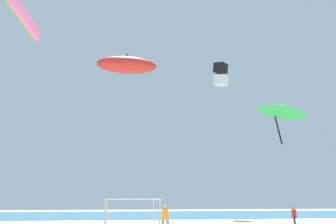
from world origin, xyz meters
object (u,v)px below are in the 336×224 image
object	(u,v)px
kite_inflatable_red	(127,65)
kite_box_black	(221,74)
kite_delta_green	(281,108)
kite_parafoil_pink	(19,10)
person_near_tent	(294,215)
person_leftmost	(165,216)
canopy_tent	(132,201)

from	to	relation	value
kite_inflatable_red	kite_box_black	xyz separation A→B (m)	(12.50, 3.81, 0.85)
kite_inflatable_red	kite_delta_green	size ratio (longest dim) A/B	1.40
kite_parafoil_pink	kite_box_black	world-z (taller)	kite_box_black
person_near_tent	kite_delta_green	xyz separation A→B (m)	(0.67, 1.94, 9.08)
kite_box_black	person_leftmost	bearing A→B (deg)	18.63
kite_delta_green	kite_box_black	size ratio (longest dim) A/B	1.57
kite_box_black	kite_parafoil_pink	bearing A→B (deg)	4.16
kite_inflatable_red	person_near_tent	bearing A→B (deg)	-43.71
canopy_tent	person_near_tent	size ratio (longest dim) A/B	1.97
person_leftmost	kite_parafoil_pink	distance (m)	16.45
person_near_tent	kite_inflatable_red	size ratio (longest dim) A/B	0.23
kite_box_black	kite_inflatable_red	bearing A→B (deg)	-25.64
kite_parafoil_pink	kite_delta_green	xyz separation A→B (m)	(20.89, 7.18, -3.86)
kite_box_black	canopy_tent	bearing A→B (deg)	18.62
canopy_tent	kite_inflatable_red	world-z (taller)	kite_inflatable_red
person_near_tent	kite_box_black	xyz separation A→B (m)	(-0.52, 15.71, 17.29)
canopy_tent	kite_inflatable_red	bearing A→B (deg)	90.59
kite_parafoil_pink	kite_delta_green	distance (m)	22.42
person_leftmost	kite_box_black	size ratio (longest dim) A/B	0.57
kite_parafoil_pink	person_leftmost	bearing A→B (deg)	-50.93
kite_delta_green	kite_parafoil_pink	bearing A→B (deg)	-59.32
canopy_tent	kite_box_black	world-z (taller)	kite_box_black
kite_inflatable_red	canopy_tent	bearing A→B (deg)	-90.69
person_leftmost	kite_inflatable_red	world-z (taller)	kite_inflatable_red
canopy_tent	person_near_tent	world-z (taller)	canopy_tent
person_near_tent	kite_box_black	size ratio (longest dim) A/B	0.51
person_near_tent	kite_parafoil_pink	xyz separation A→B (m)	(-20.22, -5.24, 12.94)
person_leftmost	kite_parafoil_pink	xyz separation A→B (m)	(-9.85, -3.01, 12.83)
canopy_tent	kite_parafoil_pink	distance (m)	14.00
kite_parafoil_pink	kite_box_black	bearing A→B (deg)	-21.14
kite_inflatable_red	kite_delta_green	distance (m)	18.46
canopy_tent	kite_inflatable_red	distance (m)	24.08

